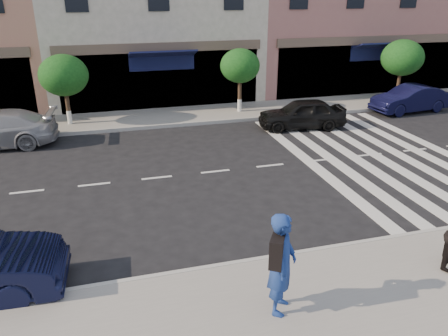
# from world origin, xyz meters

# --- Properties ---
(ground) EXTENTS (120.00, 120.00, 0.00)m
(ground) POSITION_xyz_m (0.00, 0.00, 0.00)
(ground) COLOR black
(ground) RESTS_ON ground
(sidewalk_near) EXTENTS (60.00, 4.50, 0.15)m
(sidewalk_near) POSITION_xyz_m (0.00, -3.75, 0.07)
(sidewalk_near) COLOR gray
(sidewalk_near) RESTS_ON ground
(sidewalk_far) EXTENTS (60.00, 3.00, 0.15)m
(sidewalk_far) POSITION_xyz_m (0.00, 11.00, 0.07)
(sidewalk_far) COLOR gray
(sidewalk_far) RESTS_ON ground
(street_tree_wb) EXTENTS (2.10, 2.10, 3.06)m
(street_tree_wb) POSITION_xyz_m (-5.00, 10.80, 2.31)
(street_tree_wb) COLOR #473323
(street_tree_wb) RESTS_ON sidewalk_far
(street_tree_c) EXTENTS (1.90, 1.90, 3.04)m
(street_tree_c) POSITION_xyz_m (3.00, 10.80, 2.36)
(street_tree_c) COLOR #473323
(street_tree_c) RESTS_ON sidewalk_far
(street_tree_ea) EXTENTS (2.20, 2.20, 3.19)m
(street_tree_ea) POSITION_xyz_m (12.00, 10.80, 2.39)
(street_tree_ea) COLOR #473323
(street_tree_ea) RESTS_ON sidewalk_far
(photographer) EXTENTS (0.80, 0.89, 2.03)m
(photographer) POSITION_xyz_m (-0.59, -3.17, 1.17)
(photographer) COLOR navy
(photographer) RESTS_ON sidewalk_near
(car_far_mid) EXTENTS (4.01, 2.05, 1.31)m
(car_far_mid) POSITION_xyz_m (4.96, 7.85, 0.65)
(car_far_mid) COLOR black
(car_far_mid) RESTS_ON ground
(car_far_right) EXTENTS (4.14, 1.78, 1.33)m
(car_far_right) POSITION_xyz_m (11.38, 8.92, 0.66)
(car_far_right) COLOR black
(car_far_right) RESTS_ON ground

